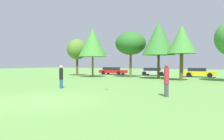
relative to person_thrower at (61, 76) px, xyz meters
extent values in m
plane|color=#5B8E42|center=(2.73, -4.31, -0.91)|extent=(120.00, 120.00, 0.00)
cylinder|color=navy|center=(0.00, 0.00, -0.57)|extent=(0.24, 0.24, 0.68)
cylinder|color=black|center=(0.00, 0.00, 0.18)|extent=(0.28, 0.28, 0.83)
sphere|color=tan|center=(0.00, 0.00, 0.70)|extent=(0.25, 0.25, 0.25)
cylinder|color=#3F3F47|center=(7.96, -0.19, -0.54)|extent=(0.24, 0.24, 0.74)
cylinder|color=#A52633|center=(7.96, -0.19, 0.29)|extent=(0.28, 0.28, 0.91)
sphere|color=brown|center=(7.96, -0.19, 0.83)|extent=(0.21, 0.21, 0.21)
cylinder|color=#19B2D8|center=(4.19, -0.20, 1.46)|extent=(0.24, 0.24, 0.09)
cylinder|color=brown|center=(-8.99, 13.38, 0.66)|extent=(0.34, 0.34, 3.14)
ellipsoid|color=#4C7528|center=(-8.99, 13.38, 3.05)|extent=(3.01, 3.01, 3.06)
cylinder|color=brown|center=(-5.22, 11.96, 0.48)|extent=(0.24, 0.24, 2.77)
cone|color=#3D7F33|center=(-5.22, 11.96, 3.79)|extent=(3.85, 3.85, 3.85)
cylinder|color=brown|center=(-0.43, 13.85, 0.79)|extent=(0.31, 0.31, 3.39)
ellipsoid|color=#286023|center=(-0.43, 13.85, 3.60)|extent=(4.05, 4.05, 3.04)
cylinder|color=#473323|center=(3.62, 12.93, 0.52)|extent=(0.30, 0.30, 2.86)
cone|color=#33702D|center=(3.62, 12.93, 3.93)|extent=(3.95, 3.95, 3.95)
cylinder|color=brown|center=(6.53, 11.61, 0.55)|extent=(0.38, 0.38, 2.92)
cone|color=#3D7F33|center=(6.53, 11.61, 3.55)|extent=(3.08, 3.08, 3.08)
cube|color=red|center=(-5.81, 18.89, -0.41)|extent=(4.55, 1.95, 0.49)
cube|color=black|center=(-6.14, 18.88, 0.06)|extent=(2.53, 1.66, 0.47)
cylinder|color=black|center=(-4.45, 19.84, -0.61)|extent=(0.61, 0.20, 0.61)
cylinder|color=black|center=(-4.38, 18.06, -0.61)|extent=(0.61, 0.20, 0.61)
cylinder|color=black|center=(-7.23, 19.73, -0.61)|extent=(0.61, 0.20, 0.61)
cylinder|color=black|center=(-7.16, 17.95, -0.61)|extent=(0.61, 0.20, 0.61)
cube|color=#B2B2B7|center=(1.12, 19.23, -0.41)|extent=(4.26, 1.92, 0.46)
cube|color=black|center=(0.81, 19.22, 0.04)|extent=(2.37, 1.64, 0.43)
cylinder|color=black|center=(2.39, 20.16, -0.59)|extent=(0.64, 0.20, 0.64)
cylinder|color=black|center=(2.46, 18.40, -0.59)|extent=(0.64, 0.20, 0.64)
cylinder|color=black|center=(-0.21, 20.06, -0.59)|extent=(0.64, 0.20, 0.64)
cylinder|color=black|center=(-0.14, 18.30, -0.59)|extent=(0.64, 0.20, 0.64)
cube|color=gold|center=(7.59, 18.66, -0.37)|extent=(4.18, 1.86, 0.54)
cube|color=black|center=(7.28, 18.65, 0.11)|extent=(2.32, 1.59, 0.42)
cylinder|color=black|center=(8.83, 19.56, -0.59)|extent=(0.65, 0.20, 0.64)
cylinder|color=black|center=(8.90, 17.86, -0.59)|extent=(0.65, 0.20, 0.64)
cylinder|color=black|center=(6.28, 19.47, -0.59)|extent=(0.65, 0.20, 0.64)
cylinder|color=black|center=(6.35, 17.76, -0.59)|extent=(0.65, 0.20, 0.64)
camera|label=1|loc=(11.02, -12.12, 0.99)|focal=34.14mm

